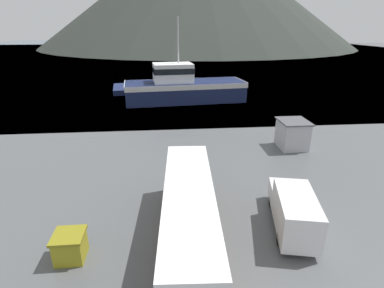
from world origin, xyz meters
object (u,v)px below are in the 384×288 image
at_px(tour_bus, 189,214).
at_px(delivery_van, 293,209).
at_px(dock_kiosk, 292,134).
at_px(storage_bin, 70,246).
at_px(fishing_boat, 183,87).
at_px(small_boat, 120,89).

xyz_separation_m(tour_bus, delivery_van, (6.04, 0.85, -0.60)).
bearing_deg(delivery_van, dock_kiosk, 80.03).
bearing_deg(storage_bin, fishing_boat, 77.00).
xyz_separation_m(fishing_boat, small_boat, (-10.79, 8.22, -1.79)).
bearing_deg(tour_bus, storage_bin, -171.81).
distance_m(tour_bus, dock_kiosk, 17.00).
bearing_deg(tour_bus, small_boat, 105.67).
bearing_deg(tour_bus, dock_kiosk, 52.98).
bearing_deg(storage_bin, tour_bus, 4.85).
bearing_deg(fishing_boat, small_boat, -133.23).
height_order(delivery_van, dock_kiosk, dock_kiosk).
height_order(tour_bus, fishing_boat, fishing_boat).
height_order(delivery_van, fishing_boat, fishing_boat).
bearing_deg(storage_bin, delivery_van, 6.42).
height_order(storage_bin, dock_kiosk, dock_kiosk).
bearing_deg(small_boat, fishing_boat, 135.36).
distance_m(tour_bus, storage_bin, 6.16).
distance_m(delivery_van, fishing_boat, 32.63).
bearing_deg(small_boat, delivery_van, 103.08).
distance_m(dock_kiosk, small_boat, 34.82).
bearing_deg(dock_kiosk, small_boat, 125.16).
relative_size(delivery_van, fishing_boat, 0.34).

